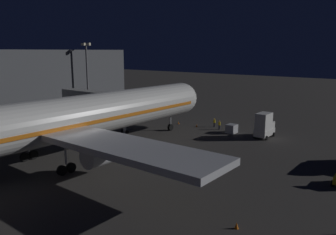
% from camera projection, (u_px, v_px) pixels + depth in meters
% --- Properties ---
extents(ground_plane, '(320.00, 320.00, 0.00)m').
position_uv_depth(ground_plane, '(117.00, 146.00, 52.82)').
color(ground_plane, '#383533').
extents(airliner_at_gate, '(49.40, 65.08, 19.64)m').
position_uv_depth(airliner_at_gate, '(44.00, 124.00, 42.28)').
color(airliner_at_gate, silver).
rests_on(airliner_at_gate, ground_plane).
extents(jet_bridge, '(19.28, 3.40, 7.18)m').
position_uv_depth(jet_bridge, '(103.00, 99.00, 63.23)').
color(jet_bridge, '#9E9E99').
rests_on(jet_bridge, ground_plane).
extents(apron_floodlight_mast, '(2.90, 0.50, 16.31)m').
position_uv_depth(apron_floodlight_mast, '(87.00, 73.00, 78.00)').
color(apron_floodlight_mast, '#59595E').
rests_on(apron_floodlight_mast, ground_plane).
extents(catering_truck, '(2.36, 4.51, 4.28)m').
position_uv_depth(catering_truck, '(264.00, 125.00, 57.64)').
color(catering_truck, silver).
rests_on(catering_truck, ground_plane).
extents(baggage_container_near_belt, '(1.64, 1.87, 1.55)m').
position_uv_depth(baggage_container_near_belt, '(232.00, 129.00, 61.10)').
color(baggage_container_near_belt, '#B7BABF').
rests_on(baggage_container_near_belt, ground_plane).
extents(ground_crew_near_nose_gear, '(0.40, 0.40, 1.74)m').
position_uv_depth(ground_crew_near_nose_gear, '(219.00, 125.00, 63.63)').
color(ground_crew_near_nose_gear, black).
rests_on(ground_crew_near_nose_gear, ground_plane).
extents(ground_crew_marshaller_fwd, '(0.40, 0.40, 1.69)m').
position_uv_depth(ground_crew_marshaller_fwd, '(214.00, 122.00, 65.90)').
color(ground_crew_marshaller_fwd, black).
rests_on(ground_crew_marshaller_fwd, ground_plane).
extents(traffic_cone_nose_port, '(0.36, 0.36, 0.55)m').
position_uv_depth(traffic_cone_nose_port, '(197.00, 126.00, 65.97)').
color(traffic_cone_nose_port, orange).
rests_on(traffic_cone_nose_port, ground_plane).
extents(traffic_cone_nose_starboard, '(0.36, 0.36, 0.55)m').
position_uv_depth(traffic_cone_nose_starboard, '(179.00, 123.00, 68.65)').
color(traffic_cone_nose_starboard, orange).
rests_on(traffic_cone_nose_starboard, ground_plane).
extents(traffic_cone_wingtip_svc_side, '(0.36, 0.36, 0.55)m').
position_uv_depth(traffic_cone_wingtip_svc_side, '(237.00, 226.00, 28.16)').
color(traffic_cone_wingtip_svc_side, orange).
rests_on(traffic_cone_wingtip_svc_side, ground_plane).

